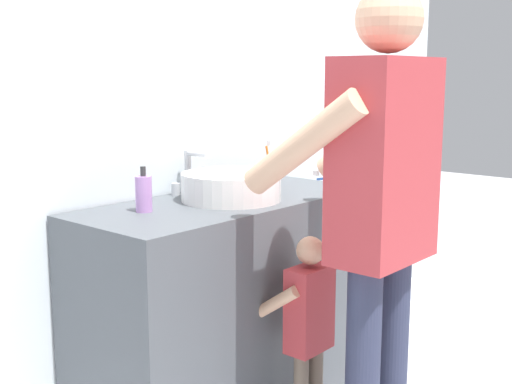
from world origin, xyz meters
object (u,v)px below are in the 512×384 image
toothbrush_cup (268,175)px  child_toddler (308,321)px  soap_bottle (144,193)px  adult_parent (379,192)px

toothbrush_cup → child_toddler: size_ratio=0.26×
soap_bottle → child_toddler: bearing=-51.8°
soap_bottle → child_toddler: (0.37, -0.47, -0.47)m
toothbrush_cup → adult_parent: adult_parent is taller
child_toddler → adult_parent: (0.01, -0.27, 0.51)m
child_toddler → adult_parent: adult_parent is taller
adult_parent → soap_bottle: bearing=117.2°
toothbrush_cup → soap_bottle: size_ratio=1.25×
soap_bottle → child_toddler: size_ratio=0.21×
adult_parent → toothbrush_cup: bearing=66.5°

